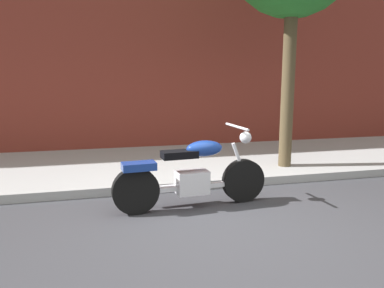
# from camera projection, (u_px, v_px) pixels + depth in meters

# --- Properties ---
(ground_plane) EXTENTS (60.00, 60.00, 0.00)m
(ground_plane) POSITION_uv_depth(u_px,v_px,m) (222.00, 224.00, 4.60)
(ground_plane) COLOR #38383D
(sidewalk) EXTENTS (23.96, 3.26, 0.14)m
(sidewalk) POSITION_uv_depth(u_px,v_px,m) (175.00, 164.00, 7.51)
(sidewalk) COLOR #A1A1A1
(sidewalk) RESTS_ON ground
(motorcycle) EXTENTS (2.19, 0.70, 1.12)m
(motorcycle) POSITION_uv_depth(u_px,v_px,m) (192.00, 176.00, 5.13)
(motorcycle) COLOR black
(motorcycle) RESTS_ON ground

